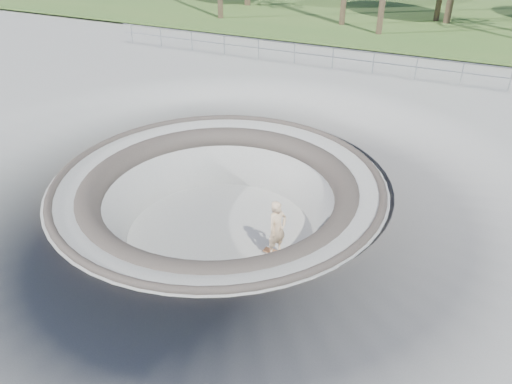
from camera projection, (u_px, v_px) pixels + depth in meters
ground at (219, 180)px, 15.43m from camera, size 180.00×180.00×0.00m
skate_bowl at (221, 229)px, 16.37m from camera, size 14.00×14.00×4.10m
distant_hills at (462, 29)px, 62.37m from camera, size 103.20×45.00×28.60m
safety_railing at (333, 58)px, 24.44m from camera, size 25.00×0.06×1.03m
skateboard at (277, 253)px, 15.25m from camera, size 0.88×0.33×0.09m
skater at (277, 228)px, 14.77m from camera, size 0.67×0.78×1.82m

